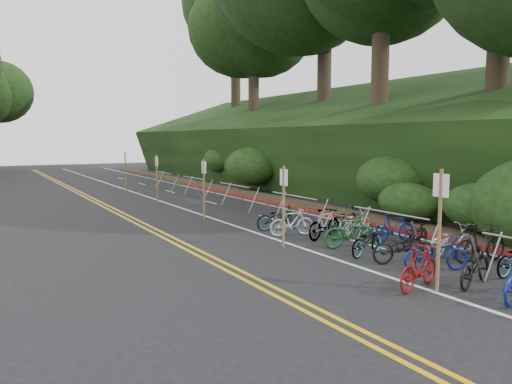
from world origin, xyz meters
TOP-DOWN VIEW (x-y plane):
  - ground at (0.00, 0.00)m, footprint 120.00×120.00m
  - road_markings at (0.63, 10.10)m, footprint 7.47×80.00m
  - red_curb at (5.70, 12.00)m, footprint 0.25×28.00m
  - embankment at (12.96, 19.04)m, footprint 14.30×48.14m
  - bike_racks_rest at (3.00, 13.00)m, footprint 1.14×23.00m
  - signpost_near at (1.06, -0.46)m, footprint 0.08×0.40m
  - signposts_rest at (0.60, 14.00)m, footprint 0.08×18.40m
  - bike_front at (0.85, -0.13)m, footprint 0.89×1.71m
  - bike_valet at (3.06, 1.79)m, footprint 3.18×12.29m

SIDE VIEW (x-z plane):
  - ground at x=0.00m, z-range 0.00..0.00m
  - road_markings at x=0.63m, z-range 0.00..0.01m
  - red_curb at x=5.70m, z-range 0.00..0.10m
  - bike_valet at x=3.06m, z-range -0.06..1.00m
  - bike_front at x=0.85m, z-range 0.00..0.99m
  - bike_racks_rest at x=3.00m, z-range 0.27..1.44m
  - signposts_rest at x=0.60m, z-range 0.18..2.68m
  - signpost_near at x=1.06m, z-range 0.19..2.87m
  - embankment at x=12.96m, z-range -1.99..7.12m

